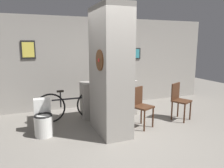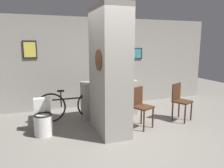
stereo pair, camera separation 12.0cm
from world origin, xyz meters
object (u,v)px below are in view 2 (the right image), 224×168
Objects in this scene: chair_by_doorway at (180,100)px; bicycle at (72,105)px; toilet at (43,120)px; bottle_tall at (114,76)px; chair_near_pillar at (141,105)px.

bicycle is (-2.49, 0.90, -0.14)m from chair_by_doorway.
chair_by_doorway is 0.53× the size of bicycle.
bicycle reaches higher than toilet.
bottle_tall is (-1.37, 0.98, 0.51)m from chair_by_doorway.
chair_near_pillar is 1.00× the size of chair_by_doorway.
chair_by_doorway is 1.76m from bottle_tall.
chair_near_pillar reaches higher than bicycle.
bottle_tall reaches higher than bicycle.
chair_by_doorway is at bearing -35.61° from bottle_tall.
bicycle is at bearing -175.86° from bottle_tall.
chair_by_doorway reaches higher than toilet.
bottle_tall is (1.83, 0.74, 0.71)m from toilet.
chair_by_doorway is at bearing -4.25° from toilet.
chair_near_pillar and chair_by_doorway have the same top height.
chair_near_pillar is 1.70m from bicycle.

